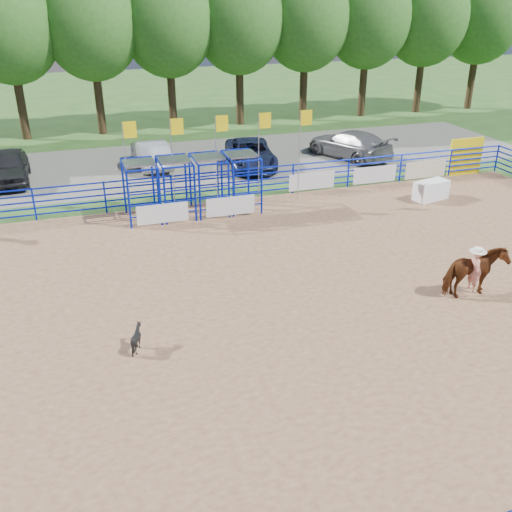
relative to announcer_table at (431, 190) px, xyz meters
name	(u,v)px	position (x,y,z in m)	size (l,w,h in m)	color
ground	(317,297)	(-8.98, -7.11, -0.47)	(120.00, 120.00, 0.00)	#3B6327
arena_dirt	(317,296)	(-8.98, -7.11, -0.46)	(30.00, 20.00, 0.02)	#996F4C
gravel_strip	(202,161)	(-8.98, 9.89, -0.47)	(40.00, 10.00, 0.01)	slate
announcer_table	(431,190)	(0.00, 0.00, 0.00)	(1.70, 0.79, 0.91)	white
horse_and_rider	(475,271)	(-4.14, -8.64, 0.48)	(2.07, 1.01, 2.43)	#5C2C12
calf	(137,338)	(-15.01, -8.37, -0.08)	(0.59, 0.67, 0.74)	black
car_a	(9,167)	(-19.39, 9.11, 0.36)	(1.94, 4.83, 1.65)	black
car_b	(151,153)	(-11.92, 9.69, 0.30)	(1.61, 4.60, 1.52)	gray
car_c	(251,154)	(-6.58, 7.93, 0.29)	(2.48, 5.39, 1.50)	#141933
car_d	(349,144)	(-0.41, 7.97, 0.34)	(2.26, 5.56, 1.61)	#5B5B5D
perimeter_fence	(318,277)	(-8.98, -7.11, 0.28)	(30.10, 20.10, 1.50)	#081DBD
chute_assembly	(200,186)	(-10.88, 1.73, 0.79)	(19.32, 2.41, 4.20)	#081DBD
treeline	(167,16)	(-8.98, 18.89, 7.06)	(56.40, 6.40, 11.24)	#3F2B19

